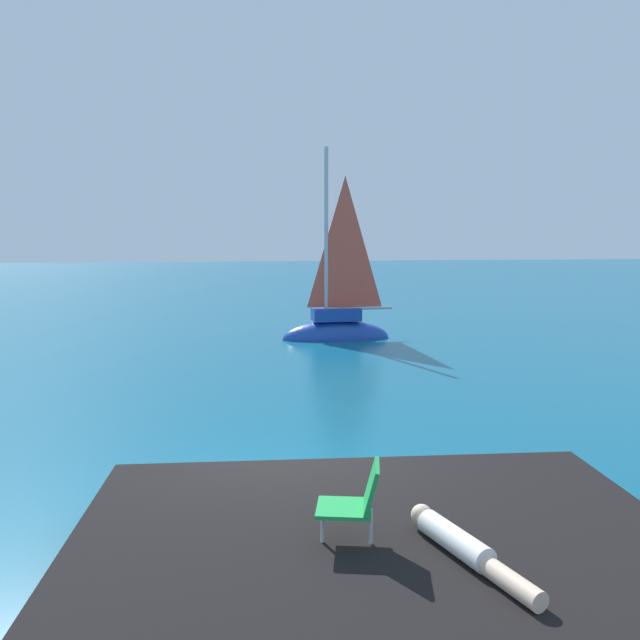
# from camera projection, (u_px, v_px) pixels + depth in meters

# --- Properties ---
(ground_plane) EXTENTS (160.00, 160.00, 0.00)m
(ground_plane) POSITION_uv_depth(u_px,v_px,m) (287.00, 490.00, 9.24)
(ground_plane) COLOR #0F5675
(shore_ledge) EXTENTS (6.43, 5.06, 0.66)m
(shore_ledge) POSITION_uv_depth(u_px,v_px,m) (380.00, 570.00, 6.39)
(shore_ledge) COLOR black
(shore_ledge) RESTS_ON ground
(boulder_seaward) EXTENTS (1.07, 0.87, 0.68)m
(boulder_seaward) POSITION_uv_depth(u_px,v_px,m) (221.00, 502.00, 8.82)
(boulder_seaward) COLOR black
(boulder_seaward) RESTS_ON ground
(boulder_inland) EXTENTS (1.10, 0.96, 0.56)m
(boulder_inland) POSITION_uv_depth(u_px,v_px,m) (356.00, 502.00, 8.82)
(boulder_inland) COLOR black
(boulder_inland) RESTS_ON ground
(sailboat_near) EXTENTS (3.91, 1.36, 7.21)m
(sailboat_near) POSITION_uv_depth(u_px,v_px,m) (337.00, 328.00, 22.62)
(sailboat_near) COLOR #193D99
(sailboat_near) RESTS_ON ground
(person_sunbather) EXTENTS (0.66, 1.72, 0.25)m
(person_sunbather) POSITION_uv_depth(u_px,v_px,m) (464.00, 547.00, 5.94)
(person_sunbather) COLOR white
(person_sunbather) RESTS_ON shore_ledge
(beach_chair) EXTENTS (0.69, 0.61, 0.80)m
(beach_chair) POSITION_uv_depth(u_px,v_px,m) (356.00, 500.00, 6.18)
(beach_chair) COLOR green
(beach_chair) RESTS_ON shore_ledge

